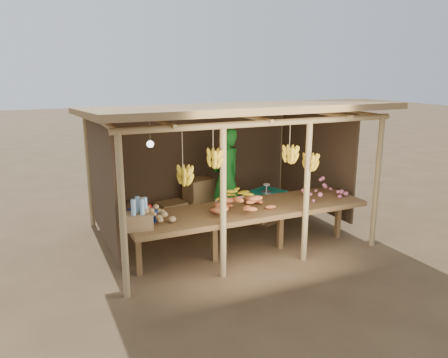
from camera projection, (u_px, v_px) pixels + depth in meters
name	position (u px, v px, depth m)	size (l,w,h in m)	color
ground	(224.00, 235.00, 7.96)	(60.00, 60.00, 0.00)	brown
stall_structure	(223.00, 131.00, 7.43)	(4.70, 3.50, 2.43)	#9E8151
counter	(249.00, 211.00, 6.94)	(3.90, 1.05, 0.80)	brown
potato_heap	(142.00, 211.00, 6.16)	(0.87, 0.52, 0.36)	#9D8151
sweet_potato_heap	(241.00, 201.00, 6.67)	(1.03, 0.62, 0.36)	#C06131
onion_heap	(324.00, 187.00, 7.44)	(0.78, 0.47, 0.36)	#CA6276
banana_pile	(238.00, 191.00, 7.24)	(0.52, 0.31, 0.34)	yellow
tomato_basin	(142.00, 214.00, 6.31)	(0.44, 0.44, 0.23)	navy
bottle_box	(139.00, 217.00, 5.96)	(0.39, 0.33, 0.44)	olive
vendor	(226.00, 178.00, 8.19)	(0.69, 0.45, 1.90)	#16671D
tarp_crate	(266.00, 205.00, 8.63)	(0.83, 0.78, 0.79)	brown
carton_stack	(190.00, 203.00, 8.62)	(1.13, 0.48, 0.82)	olive
burlap_sacks	(119.00, 214.00, 8.29)	(0.83, 0.44, 0.59)	#453220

